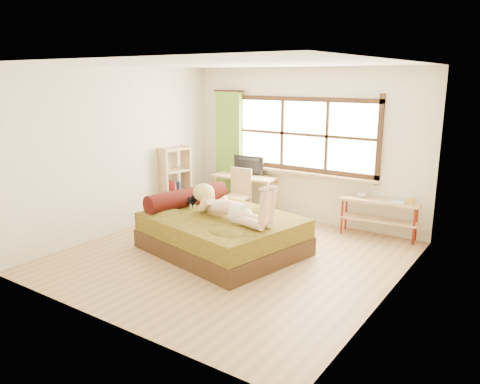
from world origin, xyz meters
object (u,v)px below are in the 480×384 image
Objects in this scene: kitten at (189,199)px; bookshelf at (175,181)px; pipe_shelf at (380,210)px; woman at (229,197)px; bed at (220,231)px; desk at (246,181)px; chair at (239,192)px.

bookshelf is at bearing 152.91° from kitten.
bookshelf reaches higher than kitten.
kitten is 0.25× the size of bookshelf.
woman is at bearing -134.40° from pipe_shelf.
kitten is 1.43m from bookshelf.
bed is 1.98× the size of desk.
desk is 1.32m from bookshelf.
chair is at bearing 34.30° from bookshelf.
bookshelf reaches higher than woman.
pipe_shelf is 0.98× the size of bookshelf.
chair is (-0.86, 1.50, -0.34)m from woman.
kitten reaches higher than pipe_shelf.
kitten is at bearing -178.02° from woman.
woman is 2.10m from desk.
chair reaches higher than bed.
bed is 2.07m from bookshelf.
woman is 4.67× the size of kitten.
pipe_shelf is (2.52, 0.12, -0.19)m from desk.
kitten is 1.35m from chair.
kitten is at bearing -26.20° from bookshelf.
desk is at bearing 128.80° from woman.
kitten is at bearing -149.14° from pipe_shelf.
desk is (-0.08, 1.71, -0.02)m from kitten.
kitten is 3.06m from pipe_shelf.
bookshelf reaches higher than desk.
bed is at bearing -73.45° from desk.
bed is 1.98m from desk.
pipe_shelf is (1.77, 1.92, 0.16)m from bed.
bed is at bearing 175.01° from woman.
bookshelf is (-1.04, -0.81, 0.01)m from desk.
woman is 1.17× the size of bookshelf.
bookshelf is (-1.12, 0.90, -0.01)m from kitten.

